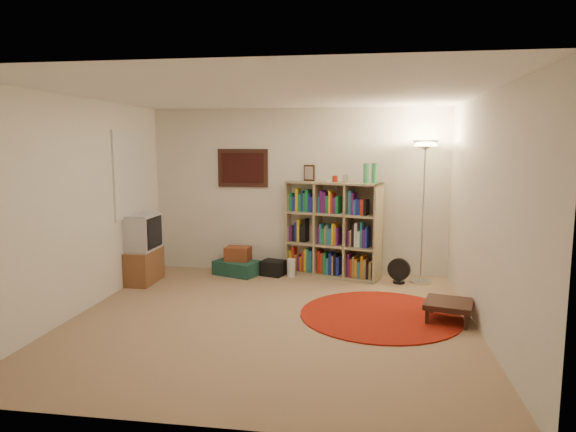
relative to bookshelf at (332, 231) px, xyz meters
name	(u,v)px	position (x,y,z in m)	size (l,w,h in m)	color
room	(267,208)	(-0.59, -2.04, 0.58)	(4.54, 4.54, 2.54)	#8F7153
bookshelf	(332,231)	(0.00, 0.00, 0.00)	(1.47, 0.82, 1.69)	#968764
floor_lamp	(425,165)	(1.29, -0.22, 0.99)	(0.45, 0.45, 2.02)	silver
floor_fan	(399,271)	(0.97, -0.32, -0.50)	(0.32, 0.21, 0.37)	black
tv_stand	(139,249)	(-2.68, -0.80, -0.21)	(0.49, 0.68, 0.99)	brown
suitcase	(237,268)	(-1.42, -0.17, -0.58)	(0.76, 0.63, 0.21)	#163C33
wicker_basket	(238,254)	(-1.41, -0.13, -0.37)	(0.39, 0.29, 0.21)	brown
duffel_bag	(273,268)	(-0.87, -0.13, -0.57)	(0.39, 0.36, 0.23)	black
paper_towel	(291,268)	(-0.59, -0.16, -0.55)	(0.15, 0.15, 0.26)	silver
red_rug	(380,315)	(0.68, -1.76, -0.68)	(1.85, 1.85, 0.02)	maroon
side_table	(449,305)	(1.42, -1.84, -0.49)	(0.61, 0.61, 0.23)	black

